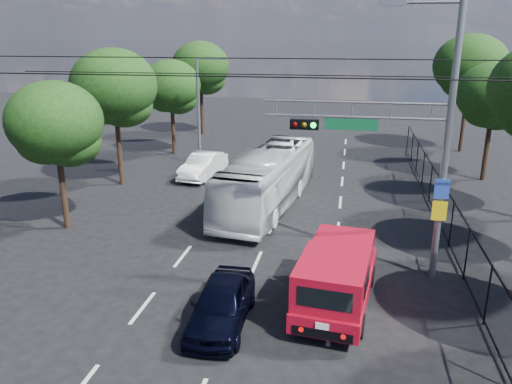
% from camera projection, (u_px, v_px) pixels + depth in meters
% --- Properties ---
extents(lane_markings, '(6.12, 38.00, 0.01)m').
position_uv_depth(lane_markings, '(279.00, 211.00, 24.97)').
color(lane_markings, beige).
rests_on(lane_markings, ground).
extents(signal_mast, '(6.43, 0.39, 9.50)m').
position_uv_depth(signal_mast, '(410.00, 134.00, 16.82)').
color(signal_mast, slate).
rests_on(signal_mast, ground).
extents(streetlight_left, '(2.09, 0.22, 7.08)m').
position_uv_depth(streetlight_left, '(201.00, 107.00, 32.40)').
color(streetlight_left, slate).
rests_on(streetlight_left, ground).
extents(utility_wires, '(22.00, 5.04, 0.74)m').
position_uv_depth(utility_wires, '(261.00, 70.00, 17.95)').
color(utility_wires, black).
rests_on(utility_wires, ground).
extents(fence_right, '(0.06, 34.03, 2.00)m').
position_uv_depth(fence_right, '(447.00, 214.00, 21.60)').
color(fence_right, black).
rests_on(fence_right, ground).
extents(tree_right_d, '(4.32, 4.32, 7.02)m').
position_uv_depth(tree_right_d, '(494.00, 99.00, 29.00)').
color(tree_right_d, black).
rests_on(tree_right_d, ground).
extents(tree_right_e, '(5.28, 5.28, 8.58)m').
position_uv_depth(tree_right_e, '(470.00, 71.00, 36.14)').
color(tree_right_e, black).
rests_on(tree_right_e, ground).
extents(tree_left_b, '(4.08, 4.08, 6.63)m').
position_uv_depth(tree_left_b, '(56.00, 128.00, 21.49)').
color(tree_left_b, black).
rests_on(tree_left_b, ground).
extents(tree_left_c, '(4.80, 4.80, 7.80)m').
position_uv_depth(tree_left_c, '(115.00, 92.00, 27.92)').
color(tree_left_c, black).
rests_on(tree_left_c, ground).
extents(tree_left_d, '(4.20, 4.20, 6.83)m').
position_uv_depth(tree_left_d, '(172.00, 90.00, 35.55)').
color(tree_left_d, black).
rests_on(tree_left_d, ground).
extents(tree_left_e, '(4.92, 4.92, 7.99)m').
position_uv_depth(tree_left_e, '(201.00, 70.00, 42.84)').
color(tree_left_e, black).
rests_on(tree_left_e, ground).
extents(red_pickup, '(2.66, 5.77, 2.08)m').
position_uv_depth(red_pickup, '(337.00, 275.00, 15.92)').
color(red_pickup, black).
rests_on(red_pickup, ground).
extents(navy_hatchback, '(1.72, 4.09, 1.38)m').
position_uv_depth(navy_hatchback, '(221.00, 303.00, 15.05)').
color(navy_hatchback, black).
rests_on(navy_hatchback, ground).
extents(white_bus, '(3.82, 10.85, 2.96)m').
position_uv_depth(white_bus, '(268.00, 179.00, 25.20)').
color(white_bus, silver).
rests_on(white_bus, ground).
extents(white_van, '(2.14, 4.67, 1.49)m').
position_uv_depth(white_van, '(203.00, 165.00, 30.76)').
color(white_van, white).
rests_on(white_van, ground).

